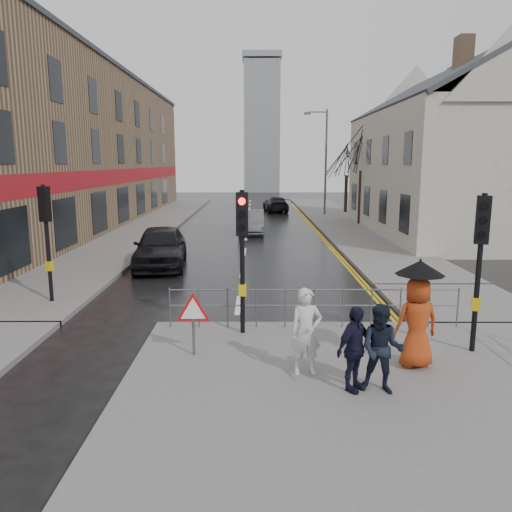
{
  "coord_description": "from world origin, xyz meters",
  "views": [
    {
      "loc": [
        0.49,
        -11.23,
        4.15
      ],
      "look_at": [
        0.53,
        3.39,
        1.41
      ],
      "focal_mm": 35.0,
      "sensor_mm": 36.0,
      "label": 1
    }
  ],
  "objects_px": {
    "pedestrian_with_umbrella": "(417,311)",
    "car_parked": "(161,247)",
    "pedestrian_d": "(354,349)",
    "pedestrian_b": "(382,349)",
    "car_mid": "(251,222)",
    "pedestrian_a": "(306,332)"
  },
  "relations": [
    {
      "from": "pedestrian_with_umbrella",
      "to": "pedestrian_d",
      "type": "xyz_separation_m",
      "value": [
        -1.44,
        -1.07,
        -0.37
      ]
    },
    {
      "from": "pedestrian_b",
      "to": "pedestrian_d",
      "type": "bearing_deg",
      "value": -166.18
    },
    {
      "from": "pedestrian_with_umbrella",
      "to": "car_mid",
      "type": "distance_m",
      "value": 20.29
    },
    {
      "from": "pedestrian_with_umbrella",
      "to": "pedestrian_d",
      "type": "relative_size",
      "value": 1.39
    },
    {
      "from": "pedestrian_a",
      "to": "car_parked",
      "type": "relative_size",
      "value": 0.35
    },
    {
      "from": "pedestrian_b",
      "to": "car_mid",
      "type": "xyz_separation_m",
      "value": [
        -2.42,
        21.14,
        -0.25
      ]
    },
    {
      "from": "car_parked",
      "to": "car_mid",
      "type": "distance_m",
      "value": 10.28
    },
    {
      "from": "pedestrian_a",
      "to": "car_parked",
      "type": "height_order",
      "value": "pedestrian_a"
    },
    {
      "from": "pedestrian_d",
      "to": "pedestrian_b",
      "type": "bearing_deg",
      "value": -51.46
    },
    {
      "from": "pedestrian_a",
      "to": "car_mid",
      "type": "height_order",
      "value": "pedestrian_a"
    },
    {
      "from": "pedestrian_b",
      "to": "car_mid",
      "type": "bearing_deg",
      "value": 119.07
    },
    {
      "from": "pedestrian_with_umbrella",
      "to": "pedestrian_b",
      "type": "bearing_deg",
      "value": -130.39
    },
    {
      "from": "pedestrian_a",
      "to": "pedestrian_with_umbrella",
      "type": "height_order",
      "value": "pedestrian_with_umbrella"
    },
    {
      "from": "car_parked",
      "to": "pedestrian_a",
      "type": "bearing_deg",
      "value": -71.53
    },
    {
      "from": "car_parked",
      "to": "pedestrian_with_umbrella",
      "type": "bearing_deg",
      "value": -61.54
    },
    {
      "from": "pedestrian_b",
      "to": "car_mid",
      "type": "distance_m",
      "value": 21.28
    },
    {
      "from": "pedestrian_with_umbrella",
      "to": "pedestrian_a",
      "type": "bearing_deg",
      "value": -171.11
    },
    {
      "from": "pedestrian_with_umbrella",
      "to": "car_parked",
      "type": "relative_size",
      "value": 0.44
    },
    {
      "from": "pedestrian_b",
      "to": "pedestrian_with_umbrella",
      "type": "height_order",
      "value": "pedestrian_with_umbrella"
    },
    {
      "from": "pedestrian_b",
      "to": "pedestrian_with_umbrella",
      "type": "relative_size",
      "value": 0.74
    },
    {
      "from": "pedestrian_a",
      "to": "pedestrian_d",
      "type": "height_order",
      "value": "pedestrian_a"
    },
    {
      "from": "pedestrian_with_umbrella",
      "to": "pedestrian_d",
      "type": "bearing_deg",
      "value": -143.38
    }
  ]
}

